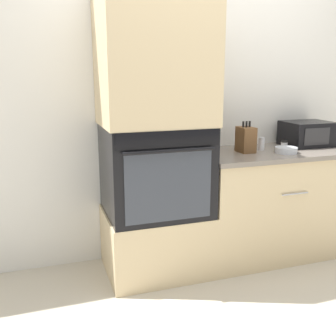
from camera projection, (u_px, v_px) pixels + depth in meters
The scene contains 12 objects.
ground_plane at pixel (218, 280), 2.84m from camera, with size 12.00×12.00×0.00m, color beige.
wall_back at pixel (188, 100), 3.13m from camera, with size 8.00×0.05×2.50m.
oven_cabinet_base at pixel (156, 241), 2.95m from camera, with size 0.74×0.60×0.46m.
wall_oven at pixel (156, 170), 2.81m from camera, with size 0.72×0.64×0.64m.
oven_cabinet_upper at pixel (155, 59), 2.64m from camera, with size 0.74×0.60×0.89m.
counter_unit at pixel (270, 202), 3.20m from camera, with size 1.22×0.63×0.87m.
microwave at pixel (307, 134), 3.28m from camera, with size 0.38×0.31×0.20m.
knife_block at pixel (246, 139), 3.00m from camera, with size 0.11×0.15×0.24m.
bowl at pixel (286, 150), 2.99m from camera, with size 0.17×0.17×0.04m.
condiment_jar_near at pixel (284, 145), 3.15m from camera, with size 0.05×0.05×0.07m.
condiment_jar_mid at pixel (210, 146), 3.04m from camera, with size 0.06×0.06×0.09m.
condiment_jar_far at pixel (261, 144), 3.10m from camera, with size 0.05×0.05×0.10m.
Camera 1 is at (-1.15, -2.32, 1.46)m, focal length 42.00 mm.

